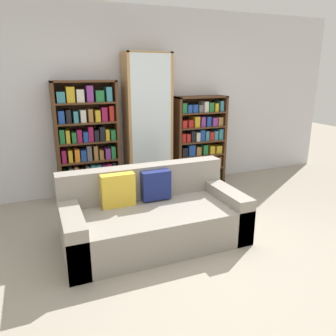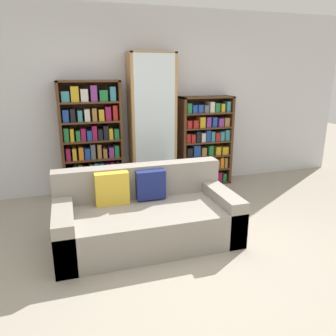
{
  "view_description": "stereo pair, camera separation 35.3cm",
  "coord_description": "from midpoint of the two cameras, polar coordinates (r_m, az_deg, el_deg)",
  "views": [
    {
      "loc": [
        -1.43,
        -2.36,
        1.79
      ],
      "look_at": [
        0.14,
        1.46,
        0.57
      ],
      "focal_mm": 35.0,
      "sensor_mm": 36.0,
      "label": 1
    },
    {
      "loc": [
        -1.1,
        -2.48,
        1.79
      ],
      "look_at": [
        0.14,
        1.46,
        0.57
      ],
      "focal_mm": 35.0,
      "sensor_mm": 36.0,
      "label": 2
    }
  ],
  "objects": [
    {
      "name": "ground_plane",
      "position": [
        3.26,
        8.85,
        -17.0
      ],
      "size": [
        16.0,
        16.0,
        0.0
      ],
      "primitive_type": "plane",
      "color": "gray"
    },
    {
      "name": "display_cabinet",
      "position": [
        4.96,
        -0.77,
        7.53
      ],
      "size": [
        0.68,
        0.36,
        2.06
      ],
      "color": "#AD7F4C",
      "rests_on": "ground"
    },
    {
      "name": "bookshelf_left",
      "position": [
        4.84,
        -11.11,
        4.54
      ],
      "size": [
        0.87,
        0.32,
        1.67
      ],
      "color": "#4C2D19",
      "rests_on": "ground"
    },
    {
      "name": "couch",
      "position": [
        3.6,
        -1.08,
        -8.48
      ],
      "size": [
        1.91,
        0.94,
        0.77
      ],
      "color": "gray",
      "rests_on": "ground"
    },
    {
      "name": "wine_bottle",
      "position": [
        4.75,
        8.9,
        -4.03
      ],
      "size": [
        0.08,
        0.08,
        0.35
      ],
      "color": "#192333",
      "rests_on": "ground"
    },
    {
      "name": "wall_back",
      "position": [
        5.09,
        -3.04,
        11.5
      ],
      "size": [
        7.18,
        0.06,
        2.7
      ],
      "color": "silver",
      "rests_on": "ground"
    },
    {
      "name": "bookshelf_right",
      "position": [
        5.35,
        8.36,
        4.4
      ],
      "size": [
        0.85,
        0.32,
        1.42
      ],
      "color": "#4C2D19",
      "rests_on": "ground"
    }
  ]
}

